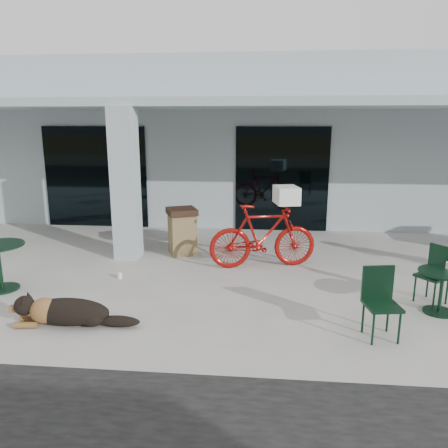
# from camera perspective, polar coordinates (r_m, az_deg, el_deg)

# --- Properties ---
(ground) EXTENTS (80.00, 80.00, 0.00)m
(ground) POSITION_cam_1_polar(r_m,az_deg,el_deg) (7.15, -6.20, -10.17)
(ground) COLOR #B9B6AE
(ground) RESTS_ON ground
(building) EXTENTS (22.00, 7.00, 4.50)m
(building) POSITION_cam_1_polar(r_m,az_deg,el_deg) (14.99, 0.18, 11.09)
(building) COLOR #A1B1B7
(building) RESTS_ON ground
(storefront_glass_left) EXTENTS (2.80, 0.06, 2.70)m
(storefront_glass_left) POSITION_cam_1_polar(r_m,az_deg,el_deg) (12.37, -16.40, 5.88)
(storefront_glass_left) COLOR black
(storefront_glass_left) RESTS_ON ground
(storefront_glass_right) EXTENTS (2.40, 0.06, 2.70)m
(storefront_glass_right) POSITION_cam_1_polar(r_m,az_deg,el_deg) (11.50, 7.55, 5.78)
(storefront_glass_right) COLOR black
(storefront_glass_right) RESTS_ON ground
(column) EXTENTS (0.50, 0.50, 3.12)m
(column) POSITION_cam_1_polar(r_m,az_deg,el_deg) (9.27, -12.74, 5.06)
(column) COLOR #A1B1B7
(column) RESTS_ON ground
(overhang) EXTENTS (22.00, 2.80, 0.18)m
(overhang) POSITION_cam_1_polar(r_m,az_deg,el_deg) (10.12, -2.46, 15.42)
(overhang) COLOR #A1B1B7
(overhang) RESTS_ON column
(bicycle) EXTENTS (2.20, 1.05, 1.27)m
(bicycle) POSITION_cam_1_polar(r_m,az_deg,el_deg) (8.60, 5.09, -1.57)
(bicycle) COLOR #A1110D
(bicycle) RESTS_ON ground
(laundry_basket) EXTENTS (0.54, 0.65, 0.34)m
(laundry_basket) POSITION_cam_1_polar(r_m,az_deg,el_deg) (8.54, 8.16, 3.75)
(laundry_basket) COLOR white
(laundry_basket) RESTS_ON bicycle
(dog) EXTENTS (1.41, 0.62, 0.45)m
(dog) POSITION_cam_1_polar(r_m,az_deg,el_deg) (6.68, -19.60, -10.56)
(dog) COLOR black
(dog) RESTS_ON ground
(cup_near_dog) EXTENTS (0.11, 0.11, 0.11)m
(cup_near_dog) POSITION_cam_1_polar(r_m,az_deg,el_deg) (8.35, -13.45, -6.54)
(cup_near_dog) COLOR white
(cup_near_dog) RESTS_ON ground
(cafe_table_near) EXTENTS (0.89, 0.89, 0.81)m
(cafe_table_near) POSITION_cam_1_polar(r_m,az_deg,el_deg) (8.41, -27.24, -5.03)
(cafe_table_near) COLOR black
(cafe_table_near) RESTS_ON ground
(cafe_table_far) EXTENTS (0.87, 0.87, 0.66)m
(cafe_table_far) POSITION_cam_1_polar(r_m,az_deg,el_deg) (7.40, 26.47, -7.98)
(cafe_table_far) COLOR black
(cafe_table_far) RESTS_ON ground
(cafe_chair_far_a) EXTENTS (0.50, 0.54, 0.95)m
(cafe_chair_far_a) POSITION_cam_1_polar(r_m,az_deg,el_deg) (6.21, 19.97, -9.90)
(cafe_chair_far_a) COLOR black
(cafe_chair_far_a) RESTS_ON ground
(cafe_chair_far_b) EXTENTS (0.61, 0.61, 0.92)m
(cafe_chair_far_b) POSITION_cam_1_polar(r_m,az_deg,el_deg) (7.69, 25.57, -6.08)
(cafe_chair_far_b) COLOR black
(cafe_chair_far_b) RESTS_ON ground
(cup_on_table) EXTENTS (0.09, 0.09, 0.10)m
(cup_on_table) POSITION_cam_1_polar(r_m,az_deg,el_deg) (7.44, 27.25, -4.82)
(cup_on_table) COLOR white
(cup_on_table) RESTS_ON cafe_table_far
(trash_receptacle) EXTENTS (0.78, 0.78, 1.01)m
(trash_receptacle) POSITION_cam_1_polar(r_m,az_deg,el_deg) (9.51, -5.48, -0.94)
(trash_receptacle) COLOR olive
(trash_receptacle) RESTS_ON ground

